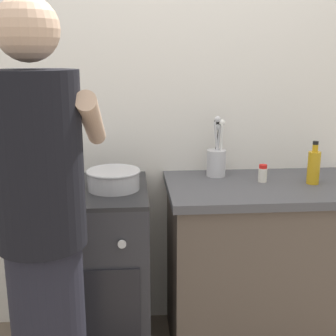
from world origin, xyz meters
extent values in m
cube|color=silver|center=(0.20, 0.50, 1.25)|extent=(3.20, 0.10, 2.50)
cube|color=brown|center=(0.55, 0.15, 0.43)|extent=(0.96, 0.56, 0.86)
cube|color=#4C4C51|center=(0.55, 0.15, 0.88)|extent=(1.00, 0.60, 0.04)
cube|color=#2D2D33|center=(-0.35, 0.15, 0.44)|extent=(0.60, 0.60, 0.88)
cube|color=#232326|center=(-0.35, 0.15, 0.89)|extent=(0.60, 0.60, 0.02)
cube|color=black|center=(-0.35, -0.16, 0.42)|extent=(0.51, 0.01, 0.40)
cylinder|color=silver|center=(-0.53, -0.16, 0.74)|extent=(0.04, 0.01, 0.04)
cylinder|color=silver|center=(-0.35, -0.16, 0.74)|extent=(0.04, 0.01, 0.04)
cylinder|color=silver|center=(-0.17, -0.16, 0.74)|extent=(0.04, 0.01, 0.04)
cylinder|color=#B2B2B7|center=(-0.49, 0.16, 0.96)|extent=(0.21, 0.21, 0.12)
cube|color=black|center=(-0.61, 0.16, 1.02)|extent=(0.04, 0.02, 0.01)
cube|color=black|center=(-0.37, 0.16, 1.02)|extent=(0.04, 0.02, 0.01)
cylinder|color=#B7B7BC|center=(-0.21, 0.12, 0.95)|extent=(0.25, 0.25, 0.09)
torus|color=#B7B7BC|center=(-0.21, 0.12, 0.99)|extent=(0.26, 0.26, 0.01)
cylinder|color=silver|center=(0.32, 0.32, 0.97)|extent=(0.10, 0.10, 0.14)
cylinder|color=#B7BABF|center=(0.33, 0.33, 1.04)|extent=(0.03, 0.03, 0.22)
sphere|color=#B7BABF|center=(0.33, 0.33, 1.16)|extent=(0.03, 0.03, 0.03)
cylinder|color=white|center=(0.35, 0.32, 1.05)|extent=(0.02, 0.05, 0.26)
sphere|color=white|center=(0.35, 0.32, 1.19)|extent=(0.03, 0.03, 0.03)
cylinder|color=silver|center=(0.32, 0.32, 1.05)|extent=(0.05, 0.04, 0.28)
sphere|color=silver|center=(0.32, 0.32, 1.20)|extent=(0.03, 0.03, 0.03)
cylinder|color=black|center=(0.33, 0.35, 1.05)|extent=(0.04, 0.02, 0.25)
sphere|color=black|center=(0.33, 0.35, 1.18)|extent=(0.03, 0.03, 0.03)
cylinder|color=silver|center=(0.54, 0.19, 0.94)|extent=(0.04, 0.04, 0.07)
cylinder|color=red|center=(0.54, 0.19, 0.98)|extent=(0.04, 0.04, 0.02)
cylinder|color=gold|center=(0.78, 0.14, 0.98)|extent=(0.06, 0.06, 0.16)
cylinder|color=gold|center=(0.78, 0.14, 1.08)|extent=(0.03, 0.03, 0.04)
cylinder|color=black|center=(0.78, 0.14, 1.11)|extent=(0.03, 0.03, 0.02)
cylinder|color=black|center=(-0.43, -0.50, 1.19)|extent=(0.30, 0.30, 0.58)
sphere|color=#D3AA8C|center=(-0.43, -0.50, 1.60)|extent=(0.20, 0.20, 0.20)
cylinder|color=#D3AA8C|center=(-0.26, -0.36, 1.30)|extent=(0.07, 0.41, 0.24)
camera|label=1|loc=(-0.12, -1.94, 1.52)|focal=47.72mm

